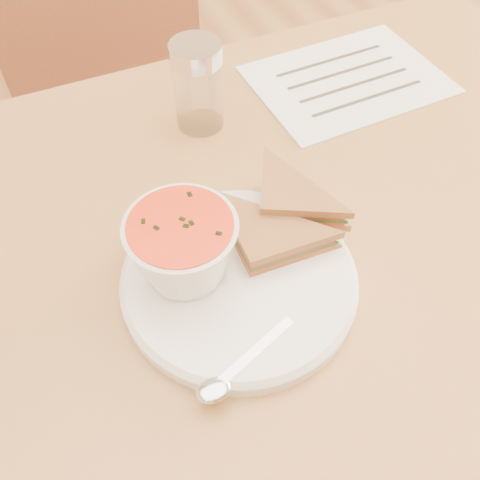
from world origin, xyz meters
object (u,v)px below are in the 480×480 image
dining_table (276,346)px  plate (239,281)px  condiment_shaker (198,86)px  soup_bowl (183,250)px  chair_far (136,146)px

dining_table → plate: plate is taller
plate → condiment_shaker: 0.28m
soup_bowl → chair_far: bearing=82.8°
soup_bowl → condiment_shaker: bearing=65.3°
chair_far → condiment_shaker: 0.45m
dining_table → soup_bowl: soup_bowl is taller
dining_table → plate: bearing=-142.5°
chair_far → plate: bearing=89.9°
plate → soup_bowl: 0.07m
chair_far → soup_bowl: 0.64m
condiment_shaker → soup_bowl: bearing=-114.7°
dining_table → soup_bowl: (-0.16, -0.06, 0.43)m
plate → condiment_shaker: (0.06, 0.27, 0.05)m
dining_table → condiment_shaker: condiment_shaker is taller
dining_table → chair_far: (-0.09, 0.49, 0.10)m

